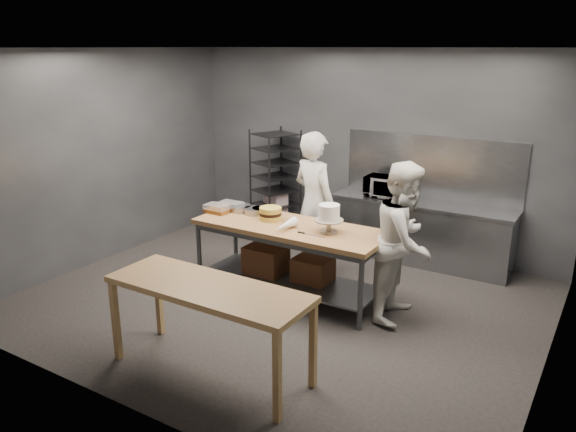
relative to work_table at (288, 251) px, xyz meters
The scene contains 16 objects.
ground 0.63m from the work_table, 79.71° to the right, with size 6.00×6.00×0.00m, color black.
back_wall 2.44m from the work_table, 88.85° to the left, with size 6.00×0.04×3.00m, color #4C4F54.
work_table is the anchor object (origin of this frame).
near_counter 1.97m from the work_table, 80.66° to the right, with size 2.00×0.70×0.90m.
back_counter 2.20m from the work_table, 61.58° to the left, with size 2.60×0.60×0.90m.
splashback_panel 2.58m from the work_table, 64.91° to the left, with size 2.60×0.02×0.90m, color slate.
speed_rack 2.33m from the work_table, 126.81° to the left, with size 0.80×0.83×1.75m.
chef_behind 0.89m from the work_table, 95.20° to the left, with size 0.72×0.47×1.96m, color silver.
chef_right 1.48m from the work_table, ahead, with size 0.89×0.69×1.83m, color silver.
microwave 2.04m from the work_table, 76.50° to the left, with size 0.54×0.37×0.30m, color black.
frosted_cake_stand 0.80m from the work_table, ahead, with size 0.34×0.34×0.34m.
layer_cake 0.52m from the work_table, behind, with size 0.28×0.28×0.16m.
cake_pans 0.80m from the work_table, 165.05° to the left, with size 0.60×0.35×0.07m.
piping_bag 0.47m from the work_table, 66.40° to the right, with size 0.12×0.12×0.38m, color white.
offset_spatula 0.57m from the work_table, 28.48° to the right, with size 0.36×0.02×0.02m.
pastry_clamshells 1.10m from the work_table, behind, with size 0.39×0.40×0.11m.
Camera 1 is at (3.40, -5.34, 3.02)m, focal length 35.00 mm.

